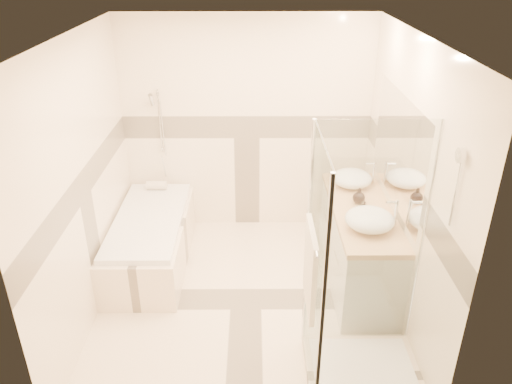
{
  "coord_description": "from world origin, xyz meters",
  "views": [
    {
      "loc": [
        0.08,
        -3.91,
        3.13
      ],
      "look_at": [
        0.1,
        0.25,
        1.05
      ],
      "focal_mm": 35.0,
      "sensor_mm": 36.0,
      "label": 1
    }
  ],
  "objects_px": {
    "vessel_sink_far": "(370,219)",
    "amenity_bottle_a": "(364,208)",
    "shower_enclosure": "(353,327)",
    "vessel_sink_near": "(352,178)",
    "amenity_bottle_b": "(359,196)",
    "vanity": "(359,245)",
    "bathtub": "(151,238)"
  },
  "relations": [
    {
      "from": "vessel_sink_far",
      "to": "amenity_bottle_a",
      "type": "height_order",
      "value": "vessel_sink_far"
    },
    {
      "from": "amenity_bottle_a",
      "to": "shower_enclosure",
      "type": "bearing_deg",
      "value": -103.45
    },
    {
      "from": "vessel_sink_near",
      "to": "amenity_bottle_b",
      "type": "height_order",
      "value": "vessel_sink_near"
    },
    {
      "from": "vessel_sink_near",
      "to": "vessel_sink_far",
      "type": "distance_m",
      "value": 0.87
    },
    {
      "from": "shower_enclosure",
      "to": "amenity_bottle_a",
      "type": "relative_size",
      "value": 14.68
    },
    {
      "from": "vessel_sink_near",
      "to": "amenity_bottle_a",
      "type": "relative_size",
      "value": 2.97
    },
    {
      "from": "vanity",
      "to": "vessel_sink_near",
      "type": "xyz_separation_m",
      "value": [
        -0.02,
        0.5,
        0.51
      ]
    },
    {
      "from": "shower_enclosure",
      "to": "vessel_sink_near",
      "type": "distance_m",
      "value": 1.84
    },
    {
      "from": "shower_enclosure",
      "to": "amenity_bottle_b",
      "type": "xyz_separation_m",
      "value": [
        0.27,
        1.38,
        0.42
      ]
    },
    {
      "from": "bathtub",
      "to": "vessel_sink_far",
      "type": "bearing_deg",
      "value": -18.79
    },
    {
      "from": "bathtub",
      "to": "vessel_sink_far",
      "type": "xyz_separation_m",
      "value": [
        2.13,
        -0.72,
        0.63
      ]
    },
    {
      "from": "bathtub",
      "to": "shower_enclosure",
      "type": "relative_size",
      "value": 0.83
    },
    {
      "from": "vanity",
      "to": "amenity_bottle_a",
      "type": "distance_m",
      "value": 0.51
    },
    {
      "from": "bathtub",
      "to": "amenity_bottle_b",
      "type": "height_order",
      "value": "amenity_bottle_b"
    },
    {
      "from": "vanity",
      "to": "amenity_bottle_a",
      "type": "relative_size",
      "value": 11.66
    },
    {
      "from": "shower_enclosure",
      "to": "amenity_bottle_b",
      "type": "bearing_deg",
      "value": 78.84
    },
    {
      "from": "vessel_sink_near",
      "to": "amenity_bottle_a",
      "type": "height_order",
      "value": "vessel_sink_near"
    },
    {
      "from": "shower_enclosure",
      "to": "vessel_sink_near",
      "type": "height_order",
      "value": "shower_enclosure"
    },
    {
      "from": "vanity",
      "to": "vessel_sink_far",
      "type": "height_order",
      "value": "vessel_sink_far"
    },
    {
      "from": "vanity",
      "to": "shower_enclosure",
      "type": "distance_m",
      "value": 1.31
    },
    {
      "from": "vessel_sink_near",
      "to": "vessel_sink_far",
      "type": "relative_size",
      "value": 0.94
    },
    {
      "from": "bathtub",
      "to": "vessel_sink_near",
      "type": "xyz_separation_m",
      "value": [
        2.13,
        0.15,
        0.63
      ]
    },
    {
      "from": "vanity",
      "to": "vessel_sink_near",
      "type": "bearing_deg",
      "value": 92.29
    },
    {
      "from": "vanity",
      "to": "amenity_bottle_a",
      "type": "height_order",
      "value": "amenity_bottle_a"
    },
    {
      "from": "amenity_bottle_a",
      "to": "vanity",
      "type": "bearing_deg",
      "value": 81.26
    },
    {
      "from": "shower_enclosure",
      "to": "vessel_sink_far",
      "type": "distance_m",
      "value": 1.03
    },
    {
      "from": "vanity",
      "to": "vessel_sink_far",
      "type": "xyz_separation_m",
      "value": [
        -0.02,
        -0.37,
        0.51
      ]
    },
    {
      "from": "vanity",
      "to": "amenity_bottle_a",
      "type": "xyz_separation_m",
      "value": [
        -0.02,
        -0.13,
        0.49
      ]
    },
    {
      "from": "vanity",
      "to": "vessel_sink_far",
      "type": "relative_size",
      "value": 3.69
    },
    {
      "from": "shower_enclosure",
      "to": "vessel_sink_far",
      "type": "relative_size",
      "value": 4.65
    },
    {
      "from": "vessel_sink_far",
      "to": "bathtub",
      "type": "bearing_deg",
      "value": 161.21
    },
    {
      "from": "shower_enclosure",
      "to": "bathtub",
      "type": "bearing_deg",
      "value": 138.9
    }
  ]
}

